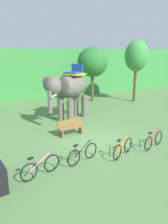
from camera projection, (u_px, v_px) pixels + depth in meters
The scene contains 10 objects.
ground_plane at pixel (93, 139), 11.84m from camera, with size 80.00×80.00×0.00m, color #567F47.
foliage_hedge at pixel (29, 72), 24.01m from camera, with size 36.00×6.00×4.88m, color #3D8E42.
tree_center_left at pixel (92, 62), 20.21m from camera, with size 2.81×2.81×5.02m.
tree_center at pixel (137, 56), 19.89m from camera, with size 2.13×2.13×5.63m.
elephant at pixel (70, 89), 14.65m from camera, with size 4.02×3.29×3.78m.
bike_pink at pixel (41, 167), 8.25m from camera, with size 1.65×0.66×0.92m.
bike_black at pixel (83, 154), 9.33m from camera, with size 1.65×0.67×0.92m.
bike_orange at pixel (123, 148), 9.87m from camera, with size 1.56×0.83×0.92m.
bike_red at pixel (154, 140), 10.73m from camera, with size 1.64×0.69×0.92m.
wooden_bench at pixel (71, 127), 12.39m from camera, with size 1.52×0.51×0.89m.
Camera 1 is at (-5.35, -9.65, 4.56)m, focal length 35.11 mm.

